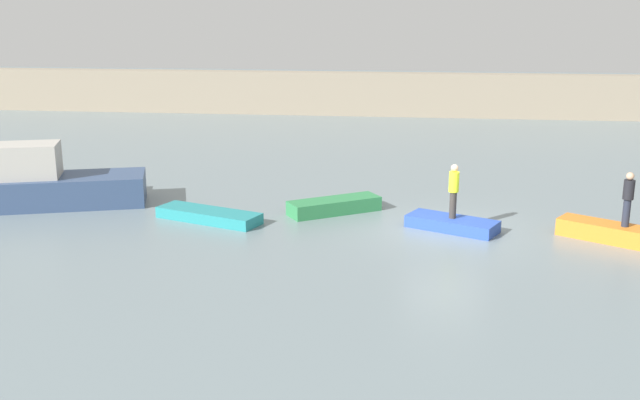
% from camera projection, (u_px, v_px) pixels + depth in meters
% --- Properties ---
extents(ground_plane, '(120.00, 120.00, 0.00)m').
position_uv_depth(ground_plane, '(445.00, 230.00, 23.75)').
color(ground_plane, slate).
extents(embankment_wall, '(80.00, 1.20, 2.78)m').
position_uv_depth(embankment_wall, '(431.00, 95.00, 47.68)').
color(embankment_wall, gray).
rests_on(embankment_wall, ground_plane).
extents(motorboat, '(6.57, 3.90, 2.27)m').
position_uv_depth(motorboat, '(50.00, 184.00, 26.48)').
color(motorboat, '#33476B').
rests_on(motorboat, ground_plane).
extents(rowboat_teal, '(3.78, 2.28, 0.37)m').
position_uv_depth(rowboat_teal, '(209.00, 215.00, 24.76)').
color(rowboat_teal, teal).
rests_on(rowboat_teal, ground_plane).
extents(rowboat_green, '(3.24, 2.59, 0.49)m').
position_uv_depth(rowboat_green, '(334.00, 206.00, 25.69)').
color(rowboat_green, '#2D7F47').
rests_on(rowboat_green, ground_plane).
extents(rowboat_blue, '(3.05, 2.22, 0.39)m').
position_uv_depth(rowboat_blue, '(452.00, 224.00, 23.77)').
color(rowboat_blue, '#2B4CAD').
rests_on(rowboat_blue, ground_plane).
extents(rowboat_orange, '(3.79, 2.83, 0.54)m').
position_uv_depth(rowboat_orange, '(624.00, 235.00, 22.36)').
color(rowboat_orange, orange).
rests_on(rowboat_orange, ground_plane).
extents(person_dark_shirt, '(0.32, 0.32, 1.66)m').
position_uv_depth(person_dark_shirt, '(628.00, 197.00, 22.06)').
color(person_dark_shirt, '#232838').
rests_on(person_dark_shirt, rowboat_orange).
extents(person_hiviz_shirt, '(0.32, 0.32, 1.75)m').
position_uv_depth(person_hiviz_shirt, '(454.00, 188.00, 23.47)').
color(person_hiviz_shirt, '#38332D').
rests_on(person_hiviz_shirt, rowboat_blue).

